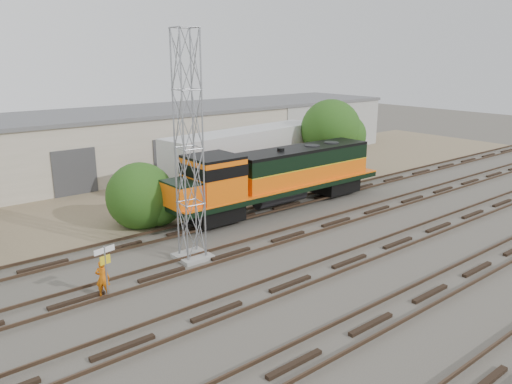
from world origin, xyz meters
TOP-DOWN VIEW (x-y plane):
  - ground at (0.00, 0.00)m, footprint 140.00×140.00m
  - dirt_strip at (0.00, 15.00)m, footprint 80.00×16.00m
  - tracks at (0.00, -3.00)m, footprint 80.00×20.40m
  - warehouse at (0.04, 22.98)m, footprint 58.40×10.40m
  - locomotive at (3.12, 6.00)m, footprint 16.61×2.91m
  - signal_tower at (-5.74, 2.40)m, footprint 1.65×1.65m
  - sign_post at (-10.87, 0.91)m, footprint 0.96×0.23m
  - worker at (-10.90, 1.29)m, footprint 0.71×0.67m
  - semi_trailer at (5.49, 11.92)m, footprint 14.81×4.78m
  - dumpster_blue at (18.39, 15.87)m, footprint 2.04×1.98m
  - dumpster_red at (19.76, 16.94)m, footprint 1.93×1.88m
  - tree_mid at (-5.16, 8.58)m, footprint 4.29×4.09m
  - tree_east at (12.34, 9.42)m, footprint 5.10×4.86m

SIDE VIEW (x-z plane):
  - ground at x=0.00m, z-range 0.00..0.00m
  - dirt_strip at x=0.00m, z-range 0.00..0.02m
  - tracks at x=0.00m, z-range -0.06..0.22m
  - dumpster_red at x=19.76m, z-range 0.00..1.40m
  - dumpster_blue at x=18.39m, z-range 0.00..1.50m
  - worker at x=-10.90m, z-range 0.00..1.64m
  - sign_post at x=-10.87m, z-range 0.47..2.84m
  - tree_mid at x=-5.16m, z-range -0.35..3.74m
  - locomotive at x=3.12m, z-range 0.30..4.30m
  - warehouse at x=0.04m, z-range 0.00..5.30m
  - semi_trailer at x=5.49m, z-range 0.58..5.06m
  - tree_east at x=12.34m, z-range 0.72..7.28m
  - signal_tower at x=-5.74m, z-range -0.15..11.02m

